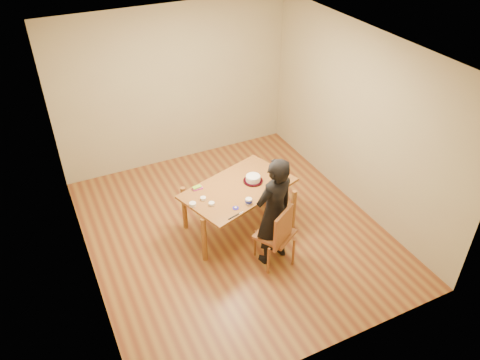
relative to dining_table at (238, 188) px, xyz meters
name	(u,v)px	position (x,y,z in m)	size (l,w,h in m)	color
room_shell	(222,139)	(-0.08, 0.34, 0.62)	(4.00, 4.50, 2.70)	brown
dining_table	(238,188)	(0.00, 0.00, 0.00)	(1.51, 0.90, 0.04)	brown
dining_chair	(275,234)	(0.15, -0.78, -0.28)	(0.44, 0.44, 0.04)	brown
cake_plate	(253,181)	(0.24, 0.03, 0.03)	(0.27, 0.27, 0.02)	#BF0C3A
cake	(253,178)	(0.24, 0.03, 0.07)	(0.20, 0.20, 0.07)	white
frosting_dome	(253,176)	(0.24, 0.03, 0.12)	(0.20, 0.20, 0.03)	white
frosting_tub	(249,201)	(-0.04, -0.39, 0.06)	(0.09, 0.09, 0.08)	white
frosting_lid	(236,208)	(-0.24, -0.41, 0.02)	(0.08, 0.08, 0.01)	#201799
frosting_dollop	(236,207)	(-0.24, -0.41, 0.03)	(0.04, 0.04, 0.02)	white
ramekin_green	(212,204)	(-0.49, -0.20, 0.04)	(0.08, 0.08, 0.04)	white
ramekin_yellow	(203,198)	(-0.54, -0.05, 0.04)	(0.07, 0.07, 0.04)	white
ramekin_multi	(193,204)	(-0.71, -0.11, 0.04)	(0.09, 0.09, 0.04)	white
candy_box_pink	(197,188)	(-0.52, 0.21, 0.03)	(0.14, 0.07, 0.02)	#EF38B3
candy_box_green	(197,187)	(-0.53, 0.21, 0.05)	(0.12, 0.06, 0.02)	green
spatula	(234,216)	(-0.33, -0.55, 0.02)	(0.18, 0.02, 0.01)	black
person	(274,212)	(0.15, -0.73, 0.06)	(0.57, 0.38, 1.57)	black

